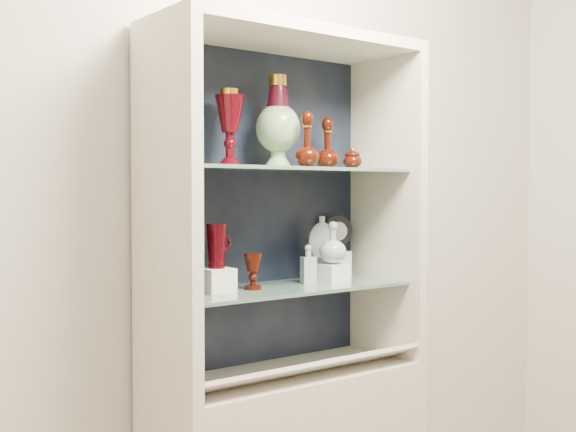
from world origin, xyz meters
TOP-DOWN VIEW (x-y plane):
  - wall_back at (0.00, 1.75)m, footprint 3.50×0.02m
  - cabinet_back_panel at (0.00, 1.72)m, footprint 0.98×0.02m
  - cabinet_side_left at (-0.48, 1.53)m, footprint 0.04×0.40m
  - cabinet_side_right at (0.48, 1.53)m, footprint 0.04×0.40m
  - cabinet_top_cap at (0.00, 1.53)m, footprint 1.00×0.40m
  - shelf_lower at (0.00, 1.55)m, footprint 0.92×0.34m
  - shelf_upper at (0.00, 1.55)m, footprint 0.92×0.34m
  - label_ledge at (0.00, 1.42)m, footprint 0.92×0.17m
  - label_card_0 at (0.26, 1.42)m, footprint 0.10×0.06m
  - label_card_1 at (0.09, 1.42)m, footprint 0.10×0.06m
  - pedestal_lamp_left at (-0.44, 1.54)m, footprint 0.11×0.11m
  - pedestal_lamp_right at (-0.20, 1.60)m, footprint 0.13×0.13m
  - enamel_urn at (-0.00, 1.59)m, footprint 0.20×0.20m
  - ruby_decanter_a at (0.03, 1.46)m, footprint 0.10×0.10m
  - ruby_decanter_b at (0.23, 1.59)m, footprint 0.12×0.12m
  - lidded_bowl at (0.27, 1.49)m, footprint 0.09×0.09m
  - cobalt_goblet at (-0.41, 1.61)m, footprint 0.09×0.09m
  - ruby_goblet_tall at (-0.39, 1.53)m, footprint 0.10×0.10m
  - ruby_goblet_small at (-0.13, 1.55)m, footprint 0.08×0.08m
  - riser_ruby_pitcher at (-0.27, 1.57)m, footprint 0.10×0.10m
  - ruby_pitcher at (-0.27, 1.57)m, footprint 0.12×0.08m
  - clear_square_bottle at (0.12, 1.56)m, footprint 0.06×0.06m
  - riser_flat_flask at (0.23, 1.62)m, footprint 0.09×0.09m
  - flat_flask at (0.23, 1.62)m, footprint 0.12×0.07m
  - riser_clear_round_decanter at (0.20, 1.52)m, footprint 0.09×0.09m
  - clear_round_decanter at (0.20, 1.52)m, footprint 0.11×0.11m
  - riser_cameo_medallion at (0.35, 1.66)m, footprint 0.08×0.08m
  - cameo_medallion at (0.35, 1.66)m, footprint 0.13×0.08m

SIDE VIEW (x-z plane):
  - label_ledge at x=0.00m, z-range 0.74..0.82m
  - label_card_0 at x=0.26m, z-range 0.78..0.81m
  - label_card_1 at x=0.09m, z-range 0.78..0.81m
  - shelf_lower at x=0.00m, z-range 1.04..1.05m
  - riser_clear_round_decanter at x=0.20m, z-range 1.05..1.12m
  - riser_ruby_pitcher at x=-0.27m, z-range 1.05..1.13m
  - riser_flat_flask at x=0.23m, z-range 1.05..1.14m
  - riser_cameo_medallion at x=0.35m, z-range 1.05..1.15m
  - ruby_goblet_small at x=-0.13m, z-range 1.05..1.17m
  - clear_square_bottle at x=0.12m, z-range 1.05..1.19m
  - cobalt_goblet at x=-0.41m, z-range 1.05..1.23m
  - ruby_goblet_tall at x=-0.39m, z-range 1.05..1.24m
  - clear_round_decanter at x=0.20m, z-range 1.12..1.27m
  - ruby_pitcher at x=-0.27m, z-range 1.13..1.28m
  - flat_flask at x=0.23m, z-range 1.14..1.30m
  - cameo_medallion at x=0.35m, z-range 1.15..1.30m
  - cabinet_back_panel at x=0.00m, z-range 0.75..1.90m
  - cabinet_side_left at x=-0.48m, z-range 0.75..1.90m
  - cabinet_side_right at x=0.48m, z-range 0.75..1.90m
  - wall_back at x=0.00m, z-range 0.00..2.80m
  - shelf_upper at x=0.00m, z-range 1.46..1.47m
  - lidded_bowl at x=0.27m, z-range 1.47..1.55m
  - ruby_decanter_b at x=0.23m, z-range 1.47..1.68m
  - ruby_decanter_a at x=0.03m, z-range 1.47..1.69m
  - pedestal_lamp_left at x=-0.44m, z-range 1.47..1.70m
  - pedestal_lamp_right at x=-0.20m, z-range 1.47..1.73m
  - enamel_urn at x=0.00m, z-range 1.47..1.80m
  - cabinet_top_cap at x=0.00m, z-range 1.90..1.94m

